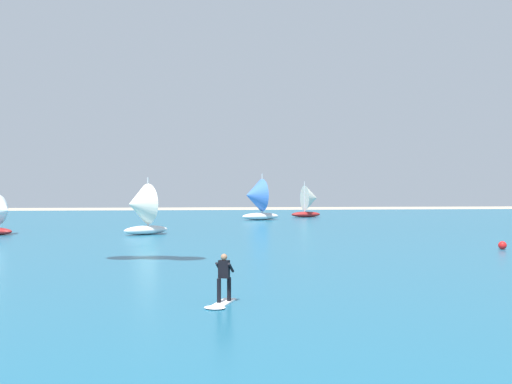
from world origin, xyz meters
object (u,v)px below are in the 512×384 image
object	(u,v)px
sailboat_near_shore	(1,214)
sailboat_mid_right	(255,199)
sailboat_anchored_offshore	(140,209)
marker_buoy	(502,245)
sailboat_trailing	(310,201)
kitesurfer	(222,286)

from	to	relation	value
sailboat_near_shore	sailboat_mid_right	bearing A→B (deg)	40.63
sailboat_mid_right	sailboat_anchored_offshore	bearing A→B (deg)	-119.06
sailboat_anchored_offshore	sailboat_mid_right	bearing A→B (deg)	60.94
sailboat_mid_right	marker_buoy	world-z (taller)	sailboat_mid_right
sailboat_near_shore	marker_buoy	bearing A→B (deg)	-22.15
sailboat_trailing	marker_buoy	world-z (taller)	sailboat_trailing
kitesurfer	sailboat_near_shore	size ratio (longest dim) A/B	0.54
kitesurfer	sailboat_anchored_offshore	xyz separation A→B (m)	(-5.67, 29.05, 1.54)
sailboat_trailing	sailboat_mid_right	bearing A→B (deg)	-141.28
sailboat_near_shore	kitesurfer	bearing A→B (deg)	-60.66
sailboat_mid_right	marker_buoy	bearing A→B (deg)	-69.48
sailboat_trailing	sailboat_mid_right	xyz separation A→B (m)	(-7.51, -6.02, 0.39)
kitesurfer	sailboat_near_shore	world-z (taller)	sailboat_near_shore
kitesurfer	marker_buoy	size ratio (longest dim) A/B	3.97
sailboat_near_shore	sailboat_mid_right	size ratio (longest dim) A/B	0.69
sailboat_trailing	sailboat_anchored_offshore	bearing A→B (deg)	-125.56
sailboat_anchored_offshore	marker_buoy	xyz separation A→B (m)	(23.70, -13.26, -1.88)
sailboat_near_shore	sailboat_trailing	xyz separation A→B (m)	(29.90, 25.23, 0.37)
marker_buoy	sailboat_mid_right	bearing A→B (deg)	110.52
sailboat_near_shore	sailboat_mid_right	distance (m)	29.51
sailboat_near_shore	sailboat_trailing	bearing A→B (deg)	40.16
sailboat_near_shore	sailboat_anchored_offshore	xyz separation A→B (m)	(11.19, -0.94, 0.43)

